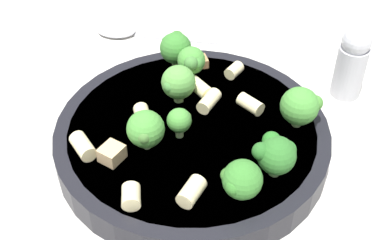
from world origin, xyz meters
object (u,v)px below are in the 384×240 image
(broccoli_floret_4, at_px, (178,82))
(chicken_chunk_1, at_px, (112,153))
(chicken_chunk_0, at_px, (200,62))
(pepper_shaker, at_px, (352,62))
(rigatoni_6, at_px, (83,146))
(broccoli_floret_7, at_px, (146,129))
(pasta_bowl, at_px, (192,136))
(rigatoni_2, at_px, (130,196))
(broccoli_floret_5, at_px, (276,154))
(rigatoni_1, at_px, (192,192))
(spoon, at_px, (132,32))
(rigatoni_3, at_px, (210,101))
(broccoli_floret_3, at_px, (241,180))
(broccoli_floret_6, at_px, (180,121))
(broccoli_floret_1, at_px, (300,106))
(rigatoni_7, at_px, (250,104))
(broccoli_floret_0, at_px, (176,48))
(rigatoni_0, at_px, (142,115))
(rigatoni_4, at_px, (200,88))
(broccoli_floret_2, at_px, (192,61))

(broccoli_floret_4, relative_size, chicken_chunk_1, 1.98)
(chicken_chunk_0, height_order, pepper_shaker, pepper_shaker)
(rigatoni_6, bearing_deg, broccoli_floret_7, 124.78)
(pasta_bowl, distance_m, rigatoni_6, 0.11)
(rigatoni_2, xyz_separation_m, pepper_shaker, (-0.27, 0.11, 0.01))
(broccoli_floret_5, bearing_deg, rigatoni_1, -39.94)
(pepper_shaker, distance_m, spoon, 0.29)
(rigatoni_6, xyz_separation_m, chicken_chunk_0, (-0.18, 0.03, -0.00))
(broccoli_floret_4, height_order, broccoli_floret_5, same)
(broccoli_floret_7, distance_m, rigatoni_6, 0.06)
(rigatoni_3, distance_m, chicken_chunk_1, 0.12)
(broccoli_floret_3, relative_size, broccoli_floret_7, 0.98)
(broccoli_floret_6, distance_m, rigatoni_3, 0.05)
(rigatoni_2, bearing_deg, broccoli_floret_6, -178.14)
(rigatoni_2, relative_size, chicken_chunk_1, 0.99)
(broccoli_floret_1, bearing_deg, broccoli_floret_5, 2.85)
(rigatoni_1, relative_size, rigatoni_7, 1.03)
(broccoli_floret_4, xyz_separation_m, rigatoni_2, (0.14, 0.03, -0.02))
(broccoli_floret_0, xyz_separation_m, broccoli_floret_1, (0.03, 0.16, 0.00))
(broccoli_floret_1, relative_size, rigatoni_3, 1.50)
(rigatoni_3, xyz_separation_m, spoon, (-0.12, -0.17, -0.03))
(broccoli_floret_0, bearing_deg, broccoli_floret_4, 31.83)
(broccoli_floret_6, distance_m, rigatoni_0, 0.05)
(broccoli_floret_7, bearing_deg, chicken_chunk_0, -172.80)
(rigatoni_1, bearing_deg, rigatoni_4, -155.12)
(broccoli_floret_2, relative_size, broccoli_floret_3, 1.00)
(broccoli_floret_1, xyz_separation_m, rigatoni_6, (0.13, -0.16, -0.02))
(broccoli_floret_1, distance_m, chicken_chunk_0, 0.14)
(rigatoni_7, bearing_deg, broccoli_floret_5, 37.23)
(rigatoni_4, bearing_deg, broccoli_floret_4, -34.38)
(chicken_chunk_1, bearing_deg, rigatoni_1, 85.84)
(broccoli_floret_4, height_order, rigatoni_1, broccoli_floret_4)
(pasta_bowl, relative_size, rigatoni_3, 9.52)
(broccoli_floret_6, height_order, chicken_chunk_1, broccoli_floret_6)
(rigatoni_0, relative_size, rigatoni_6, 0.70)
(broccoli_floret_5, distance_m, rigatoni_0, 0.14)
(rigatoni_3, bearing_deg, broccoli_floret_7, -16.80)
(broccoli_floret_0, height_order, rigatoni_1, broccoli_floret_0)
(chicken_chunk_0, bearing_deg, rigatoni_4, 27.33)
(broccoli_floret_1, bearing_deg, rigatoni_4, -88.44)
(spoon, bearing_deg, broccoli_floret_3, 49.89)
(broccoli_floret_6, height_order, spoon, broccoli_floret_6)
(rigatoni_7, bearing_deg, chicken_chunk_1, -33.65)
(rigatoni_6, height_order, spoon, rigatoni_6)
(broccoli_floret_6, bearing_deg, broccoli_floret_3, 62.25)
(rigatoni_0, height_order, chicken_chunk_0, rigatoni_0)
(chicken_chunk_1, distance_m, spoon, 0.26)
(broccoli_floret_5, bearing_deg, rigatoni_2, -46.55)
(rigatoni_3, xyz_separation_m, rigatoni_7, (-0.02, 0.04, -0.00))
(rigatoni_2, xyz_separation_m, chicken_chunk_0, (-0.21, -0.04, -0.00))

